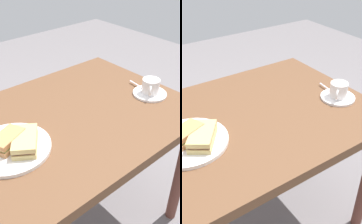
% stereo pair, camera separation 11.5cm
% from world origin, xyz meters
% --- Properties ---
extents(dining_table, '(1.25, 0.77, 0.73)m').
position_xyz_m(dining_table, '(0.00, 0.00, 0.64)').
color(dining_table, brown).
rests_on(dining_table, ground_plane).
extents(sandwich_plate, '(0.29, 0.29, 0.01)m').
position_xyz_m(sandwich_plate, '(0.18, 0.03, 0.73)').
color(sandwich_plate, white).
rests_on(sandwich_plate, dining_table).
extents(sandwich_front, '(0.14, 0.11, 0.05)m').
position_xyz_m(sandwich_front, '(0.18, 0.03, 0.76)').
color(sandwich_front, '#BA7E4E').
rests_on(sandwich_front, sandwich_plate).
extents(sandwich_back, '(0.15, 0.17, 0.04)m').
position_xyz_m(sandwich_back, '(0.13, 0.07, 0.76)').
color(sandwich_back, tan).
rests_on(sandwich_back, sandwich_plate).
extents(coffee_saucer, '(0.16, 0.16, 0.01)m').
position_xyz_m(coffee_saucer, '(-0.50, 0.11, 0.73)').
color(coffee_saucer, white).
rests_on(coffee_saucer, dining_table).
extents(coffee_cup, '(0.10, 0.09, 0.07)m').
position_xyz_m(coffee_cup, '(-0.50, 0.11, 0.77)').
color(coffee_cup, white).
rests_on(coffee_cup, coffee_saucer).
extents(spoon, '(0.03, 0.10, 0.01)m').
position_xyz_m(spoon, '(-0.51, 0.03, 0.74)').
color(spoon, silver).
rests_on(spoon, coffee_saucer).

